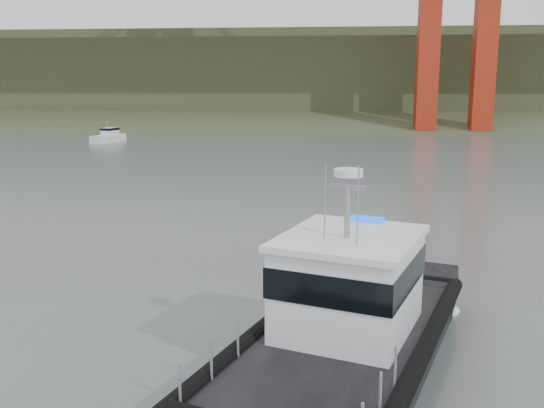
{
  "coord_description": "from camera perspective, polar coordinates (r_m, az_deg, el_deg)",
  "views": [
    {
      "loc": [
        4.29,
        -17.33,
        7.48
      ],
      "look_at": [
        1.82,
        7.83,
        2.4
      ],
      "focal_mm": 40.0,
      "sensor_mm": 36.0,
      "label": 1
    }
  ],
  "objects": [
    {
      "name": "motorboat",
      "position": [
        80.29,
        -15.13,
        6.14
      ],
      "size": [
        3.21,
        5.54,
        2.89
      ],
      "rotation": [
        0.0,
        0.0,
        -0.3
      ],
      "color": "silver",
      "rests_on": "ground"
    },
    {
      "name": "patrol_boat",
      "position": [
        16.12,
        6.81,
        -10.91
      ],
      "size": [
        7.66,
        12.22,
        5.57
      ],
      "rotation": [
        0.0,
        0.0,
        -0.33
      ],
      "color": "black",
      "rests_on": "ground"
    },
    {
      "name": "headlands",
      "position": [
        142.9,
        3.98,
        11.16
      ],
      "size": [
        500.0,
        105.36,
        27.12
      ],
      "color": "#2D3D23",
      "rests_on": "ground"
    },
    {
      "name": "ground",
      "position": [
        19.36,
        -7.8,
        -11.48
      ],
      "size": [
        400.0,
        400.0,
        0.0
      ],
      "primitive_type": "plane",
      "color": "#485550",
      "rests_on": "ground"
    }
  ]
}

